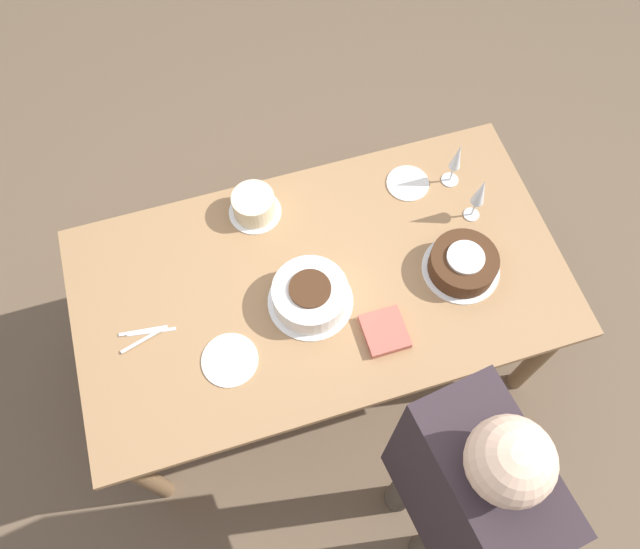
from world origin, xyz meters
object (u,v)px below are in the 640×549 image
Objects in this scene: wine_glass_near at (457,159)px; person_cutting at (455,495)px; wine_glass_far at (480,193)px; cake_front_chocolate at (463,264)px; cake_back_decorated at (254,205)px; cake_center_white at (310,295)px.

wine_glass_near is 1.22m from person_cutting.
cake_front_chocolate is at bearing -122.33° from wine_glass_far.
cake_back_decorated is 1.24m from person_cutting.
cake_center_white is 0.43m from cake_back_decorated.
cake_front_chocolate is at bearing -3.82° from cake_center_white.
cake_front_chocolate is 0.85m from person_cutting.
cake_center_white is at bearing -77.00° from cake_back_decorated.
cake_back_decorated is 0.92× the size of wine_glass_near.
cake_center_white is 1.08× the size of cake_front_chocolate.
cake_front_chocolate is at bearing -34.72° from cake_back_decorated.
person_cutting is (0.19, -0.78, 0.17)m from cake_center_white.
cake_front_chocolate is (0.57, -0.04, -0.01)m from cake_center_white.
cake_center_white is 1.52× the size of cake_back_decorated.
wine_glass_far is 1.07m from person_cutting.
cake_back_decorated is 0.12× the size of person_cutting.
cake_back_decorated is (-0.66, 0.46, 0.00)m from cake_front_chocolate.
cake_center_white is at bearing -166.46° from wine_glass_far.
cake_center_white is 1.36× the size of wine_glass_far.
wine_glass_far reaches higher than cake_center_white.
person_cutting is at bearing -116.81° from cake_front_chocolate.
cake_back_decorated is at bearing 174.04° from wine_glass_near.
wine_glass_near is at bearing 26.71° from cake_center_white.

